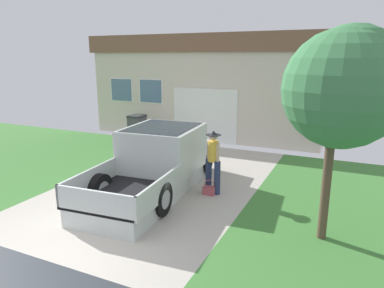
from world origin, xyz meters
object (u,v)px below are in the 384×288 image
handbag (209,190)px  house_with_garage (216,84)px  front_yard_tree (345,84)px  wheeled_trash_bin (137,127)px  pickup_truck (160,160)px  person_with_hat (213,160)px

handbag → house_with_garage: size_ratio=0.04×
house_with_garage → front_yard_tree: size_ratio=2.62×
handbag → house_with_garage: 8.87m
handbag → wheeled_trash_bin: (-5.18, 4.45, 0.49)m
pickup_truck → wheeled_trash_bin: (-3.67, 4.43, -0.15)m
handbag → wheeled_trash_bin: 6.85m
pickup_truck → handbag: pickup_truck is taller
pickup_truck → wheeled_trash_bin: size_ratio=4.63×
house_with_garage → front_yard_tree: house_with_garage is taller
person_with_hat → handbag: (-0.03, -0.17, -0.79)m
handbag → wheeled_trash_bin: bearing=139.3°
front_yard_tree → wheeled_trash_bin: (-8.27, 5.72, -2.49)m
person_with_hat → handbag: bearing=102.6°
pickup_truck → wheeled_trash_bin: bearing=125.5°
pickup_truck → person_with_hat: 1.55m
person_with_hat → house_with_garage: (-2.95, 7.92, 1.37)m
pickup_truck → house_with_garage: (-1.41, 8.07, 1.53)m
handbag → house_with_garage: bearing=109.9°
person_with_hat → wheeled_trash_bin: (-5.21, 4.28, -0.30)m
person_with_hat → front_yard_tree: (3.06, -1.44, 2.18)m
handbag → pickup_truck: bearing=179.1°
pickup_truck → front_yard_tree: (4.60, -1.29, 2.34)m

